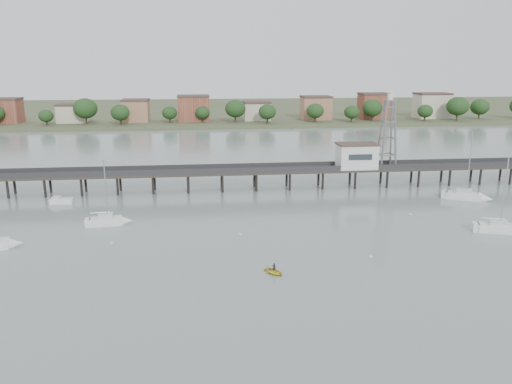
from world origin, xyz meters
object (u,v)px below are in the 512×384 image
(pier, at_px, (239,172))
(sailboat_b, at_px, (112,221))
(sailboat_d, at_px, (505,229))
(white_tender, at_px, (61,201))
(yellow_dinghy, at_px, (274,274))
(sailboat_e, at_px, (471,197))
(lattice_tower, at_px, (388,134))

(pier, height_order, sailboat_b, sailboat_b)
(sailboat_d, xyz_separation_m, white_tender, (-72.78, 25.27, -0.15))
(sailboat_d, bearing_deg, white_tender, 179.21)
(sailboat_d, distance_m, yellow_dinghy, 39.58)
(white_tender, bearing_deg, pier, 14.85)
(pier, distance_m, sailboat_b, 30.98)
(sailboat_d, bearing_deg, sailboat_b, -171.82)
(yellow_dinghy, bearing_deg, pier, 54.82)
(sailboat_e, relative_size, white_tender, 3.28)
(lattice_tower, height_order, sailboat_b, lattice_tower)
(sailboat_d, height_order, sailboat_b, sailboat_d)
(sailboat_e, bearing_deg, pier, -167.55)
(lattice_tower, height_order, sailboat_d, lattice_tower)
(sailboat_e, xyz_separation_m, white_tender, (-77.80, 6.38, -0.14))
(sailboat_e, relative_size, yellow_dinghy, 4.84)
(pier, distance_m, yellow_dinghy, 43.75)
(lattice_tower, height_order, sailboat_e, lattice_tower)
(lattice_tower, bearing_deg, white_tender, -174.00)
(sailboat_e, distance_m, yellow_dinghy, 52.55)
(lattice_tower, bearing_deg, sailboat_d, -77.26)
(sailboat_b, bearing_deg, pier, 36.27)
(pier, relative_size, lattice_tower, 9.68)
(white_tender, bearing_deg, sailboat_b, -47.51)
(sailboat_d, distance_m, sailboat_b, 62.14)
(pier, height_order, sailboat_d, sailboat_d)
(lattice_tower, bearing_deg, yellow_dinghy, -125.09)
(sailboat_d, bearing_deg, pier, 158.68)
(pier, bearing_deg, lattice_tower, 0.00)
(sailboat_b, bearing_deg, white_tender, 121.94)
(sailboat_e, distance_m, sailboat_b, 66.66)
(pier, bearing_deg, sailboat_e, -16.85)
(sailboat_e, bearing_deg, sailboat_d, -75.61)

